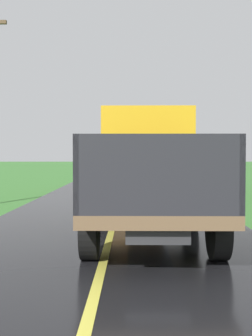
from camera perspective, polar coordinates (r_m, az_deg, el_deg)
name	(u,v)px	position (r m, az deg, el deg)	size (l,w,h in m)	color
banana_truck_near	(149,169)	(9.67, 2.95, -0.14)	(2.38, 5.82, 2.80)	#2D2D30
banana_truck_far	(132,161)	(21.08, 0.80, 0.91)	(2.38, 5.81, 2.80)	#2D2D30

